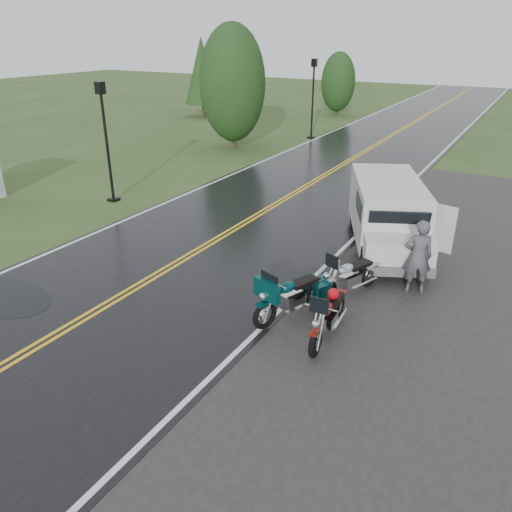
% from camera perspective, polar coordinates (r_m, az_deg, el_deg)
% --- Properties ---
extents(ground, '(120.00, 120.00, 0.00)m').
position_cam_1_polar(ground, '(13.06, -15.24, -4.64)').
color(ground, '#2D471E').
rests_on(ground, ground).
extents(road, '(8.00, 100.00, 0.04)m').
position_cam_1_polar(road, '(20.68, 4.28, 7.05)').
color(road, black).
rests_on(road, ground).
extents(motorcycle_red, '(0.96, 2.23, 1.28)m').
position_cam_1_polar(motorcycle_red, '(10.16, 6.88, -8.61)').
color(motorcycle_red, '#63150B').
rests_on(motorcycle_red, ground).
extents(motorcycle_teal, '(1.55, 2.42, 1.34)m').
position_cam_1_polar(motorcycle_teal, '(10.97, 1.03, -5.55)').
color(motorcycle_teal, '#043131').
rests_on(motorcycle_teal, ground).
extents(motorcycle_silver, '(1.52, 2.29, 1.27)m').
position_cam_1_polar(motorcycle_silver, '(12.06, 8.18, -3.08)').
color(motorcycle_silver, '#9DA1A4').
rests_on(motorcycle_silver, ground).
extents(van_white, '(3.99, 5.66, 2.09)m').
position_cam_1_polar(van_white, '(13.89, 12.52, 2.21)').
color(van_white, silver).
rests_on(van_white, ground).
extents(person_at_van, '(0.84, 0.72, 1.94)m').
position_cam_1_polar(person_at_van, '(13.09, 18.00, -0.20)').
color(person_at_van, '#47474C').
rests_on(person_at_van, ground).
extents(lamp_post_near_left, '(0.39, 0.39, 4.53)m').
position_cam_1_polar(lamp_post_near_left, '(20.12, -16.68, 12.24)').
color(lamp_post_near_left, black).
rests_on(lamp_post_near_left, ground).
extents(lamp_post_far_left, '(0.40, 0.40, 4.71)m').
position_cam_1_polar(lamp_post_far_left, '(31.97, 6.50, 17.38)').
color(lamp_post_far_left, black).
rests_on(lamp_post_far_left, ground).
extents(tree_left_mid, '(3.63, 3.63, 5.68)m').
position_cam_1_polar(tree_left_mid, '(28.93, -2.66, 17.75)').
color(tree_left_mid, '#1E3D19').
rests_on(tree_left_mid, ground).
extents(tree_left_far, '(2.64, 2.64, 4.06)m').
position_cam_1_polar(tree_left_far, '(41.74, 9.32, 18.37)').
color(tree_left_far, '#1E3D19').
rests_on(tree_left_far, ground).
extents(pine_left_far, '(2.72, 2.72, 5.68)m').
position_cam_1_polar(pine_left_far, '(40.67, -6.16, 19.53)').
color(pine_left_far, '#1E3D19').
rests_on(pine_left_far, ground).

